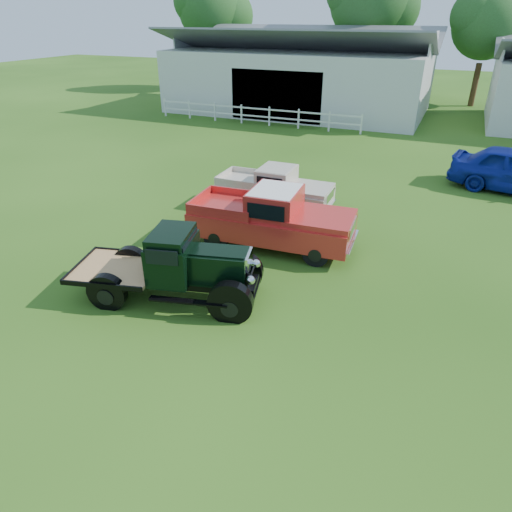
% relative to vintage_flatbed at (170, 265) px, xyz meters
% --- Properties ---
extents(ground, '(120.00, 120.00, 0.00)m').
position_rel_vintage_flatbed_xyz_m(ground, '(1.66, -0.08, -0.94)').
color(ground, '#244A11').
extents(shed_left, '(18.80, 10.20, 5.60)m').
position_rel_vintage_flatbed_xyz_m(shed_left, '(-5.34, 25.92, 1.86)').
color(shed_left, '#ACACAC').
rests_on(shed_left, ground).
extents(fence_rail, '(14.20, 0.16, 1.20)m').
position_rel_vintage_flatbed_xyz_m(fence_rail, '(-6.34, 19.92, -0.34)').
color(fence_rail, white).
rests_on(fence_rail, ground).
extents(tree_a, '(6.30, 6.30, 10.50)m').
position_rel_vintage_flatbed_xyz_m(tree_a, '(-16.34, 32.92, 4.31)').
color(tree_a, '#254018').
rests_on(tree_a, ground).
extents(tree_b, '(6.90, 6.90, 11.50)m').
position_rel_vintage_flatbed_xyz_m(tree_b, '(-2.34, 33.92, 4.81)').
color(tree_b, '#254018').
rests_on(tree_b, ground).
extents(tree_c, '(5.40, 5.40, 9.00)m').
position_rel_vintage_flatbed_xyz_m(tree_c, '(6.66, 32.92, 3.56)').
color(tree_c, '#254018').
rests_on(tree_c, ground).
extents(vintage_flatbed, '(5.08, 2.98, 1.89)m').
position_rel_vintage_flatbed_xyz_m(vintage_flatbed, '(0.00, 0.00, 0.00)').
color(vintage_flatbed, black).
rests_on(vintage_flatbed, ground).
extents(red_pickup, '(5.33, 2.33, 1.90)m').
position_rel_vintage_flatbed_xyz_m(red_pickup, '(1.22, 3.81, 0.01)').
color(red_pickup, red).
rests_on(red_pickup, ground).
extents(white_pickup, '(4.39, 1.74, 1.61)m').
position_rel_vintage_flatbed_xyz_m(white_pickup, '(0.22, 6.60, -0.14)').
color(white_pickup, '#C1B5A1').
rests_on(white_pickup, ground).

